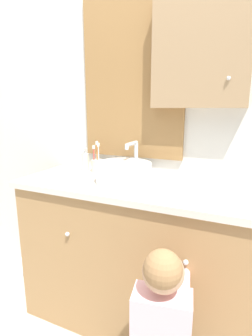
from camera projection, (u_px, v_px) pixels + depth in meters
name	position (u px, v px, depth m)	size (l,w,h in m)	color
wall_back	(158.00, 112.00, 1.59)	(3.20, 0.18, 2.50)	silver
vanity_counter	(138.00, 258.00, 1.53)	(1.41, 0.50, 0.89)	#A37A4C
sink_basin	(124.00, 172.00, 1.46)	(0.31, 0.36, 0.22)	white
toothbrush_holder	(97.00, 165.00, 1.71)	(0.08, 0.08, 0.20)	beige
soap_dispenser	(85.00, 162.00, 1.74)	(0.05, 0.05, 0.15)	beige
child_figure	(162.00, 333.00, 0.99)	(0.24, 0.43, 0.83)	slate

